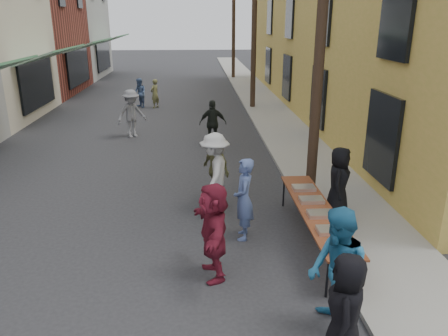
{
  "coord_description": "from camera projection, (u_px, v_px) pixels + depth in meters",
  "views": [
    {
      "loc": [
        1.41,
        -7.35,
        4.44
      ],
      "look_at": [
        1.98,
        1.77,
        1.3
      ],
      "focal_mm": 35.0,
      "sensor_mm": 36.0,
      "label": 1
    }
  ],
  "objects": [
    {
      "name": "ground",
      "position": [
        126.0,
        265.0,
        8.3
      ],
      "size": [
        120.0,
        120.0,
        0.0
      ],
      "primitive_type": "plane",
      "color": "#28282B",
      "rests_on": "ground"
    },
    {
      "name": "sidewalk",
      "position": [
        266.0,
        107.0,
        22.74
      ],
      "size": [
        2.2,
        60.0,
        0.1
      ],
      "primitive_type": "cube",
      "color": "gray",
      "rests_on": "ground"
    },
    {
      "name": "building_ochre",
      "position": [
        401.0,
        6.0,
        20.55
      ],
      "size": [
        10.0,
        28.0,
        10.0
      ],
      "primitive_type": "cube",
      "color": "#B49F40",
      "rests_on": "ground"
    },
    {
      "name": "utility_pole_near",
      "position": [
        322.0,
        16.0,
        9.92
      ],
      "size": [
        0.26,
        0.26,
        9.0
      ],
      "primitive_type": "cylinder",
      "color": "#2D2116",
      "rests_on": "ground"
    },
    {
      "name": "utility_pole_mid",
      "position": [
        254.0,
        17.0,
        21.25
      ],
      "size": [
        0.26,
        0.26,
        9.0
      ],
      "primitive_type": "cylinder",
      "color": "#2D2116",
      "rests_on": "ground"
    },
    {
      "name": "utility_pole_far",
      "position": [
        234.0,
        17.0,
        32.58
      ],
      "size": [
        0.26,
        0.26,
        9.0
      ],
      "primitive_type": "cylinder",
      "color": "#2D2116",
      "rests_on": "ground"
    },
    {
      "name": "serving_table",
      "position": [
        316.0,
        211.0,
        8.9
      ],
      "size": [
        0.7,
        4.0,
        0.75
      ],
      "color": "brown",
      "rests_on": "ground"
    },
    {
      "name": "catering_tray_sausage",
      "position": [
        342.0,
        248.0,
        7.32
      ],
      "size": [
        0.5,
        0.33,
        0.08
      ],
      "primitive_type": "cube",
      "color": "maroon",
      "rests_on": "serving_table"
    },
    {
      "name": "catering_tray_foil_b",
      "position": [
        331.0,
        230.0,
        7.94
      ],
      "size": [
        0.5,
        0.33,
        0.08
      ],
      "primitive_type": "cube",
      "color": "#B2B2B7",
      "rests_on": "serving_table"
    },
    {
      "name": "catering_tray_buns",
      "position": [
        320.0,
        214.0,
        8.6
      ],
      "size": [
        0.5,
        0.33,
        0.08
      ],
      "primitive_type": "cube",
      "color": "tan",
      "rests_on": "serving_table"
    },
    {
      "name": "catering_tray_foil_d",
      "position": [
        311.0,
        200.0,
        9.26
      ],
      "size": [
        0.5,
        0.33,
        0.08
      ],
      "primitive_type": "cube",
      "color": "#B2B2B7",
      "rests_on": "serving_table"
    },
    {
      "name": "catering_tray_buns_end",
      "position": [
        304.0,
        188.0,
        9.92
      ],
      "size": [
        0.5,
        0.33,
        0.08
      ],
      "primitive_type": "cube",
      "color": "tan",
      "rests_on": "serving_table"
    },
    {
      "name": "condiment_jar_a",
      "position": [
        335.0,
        258.0,
        7.03
      ],
      "size": [
        0.07,
        0.07,
        0.08
      ],
      "primitive_type": "cylinder",
      "color": "#A57F26",
      "rests_on": "serving_table"
    },
    {
      "name": "condiment_jar_b",
      "position": [
        333.0,
        254.0,
        7.12
      ],
      "size": [
        0.07,
        0.07,
        0.08
      ],
      "primitive_type": "cylinder",
      "color": "#A57F26",
      "rests_on": "serving_table"
    },
    {
      "name": "condiment_jar_c",
      "position": [
        331.0,
        251.0,
        7.21
      ],
      "size": [
        0.07,
        0.07,
        0.08
      ],
      "primitive_type": "cylinder",
      "color": "#A57F26",
      "rests_on": "serving_table"
    },
    {
      "name": "cup_stack",
      "position": [
        359.0,
        254.0,
        7.09
      ],
      "size": [
        0.08,
        0.08,
        0.12
      ],
      "primitive_type": "cylinder",
      "color": "tan",
      "rests_on": "serving_table"
    },
    {
      "name": "guest_front_a",
      "position": [
        345.0,
        312.0,
        5.67
      ],
      "size": [
        0.75,
        0.93,
        1.65
      ],
      "primitive_type": "imported",
      "rotation": [
        0.0,
        0.0,
        -1.89
      ],
      "color": "black",
      "rests_on": "ground"
    },
    {
      "name": "guest_front_b",
      "position": [
        244.0,
        199.0,
        9.06
      ],
      "size": [
        0.48,
        0.68,
        1.76
      ],
      "primitive_type": "imported",
      "rotation": [
        0.0,
        0.0,
        -1.66
      ],
      "color": "#4F6299",
      "rests_on": "ground"
    },
    {
      "name": "guest_front_c",
      "position": [
        337.0,
        273.0,
        6.24
      ],
      "size": [
        0.81,
        1.01,
        1.97
      ],
      "primitive_type": "imported",
      "rotation": [
        0.0,
        0.0,
        -1.5
      ],
      "color": "teal",
      "rests_on": "ground"
    },
    {
      "name": "guest_front_d",
      "position": [
        215.0,
        173.0,
        10.39
      ],
      "size": [
        0.95,
        1.36,
        1.93
      ],
      "primitive_type": "imported",
      "rotation": [
        0.0,
        0.0,
        -1.78
      ],
      "color": "silver",
      "rests_on": "ground"
    },
    {
      "name": "guest_front_e",
      "position": [
        216.0,
        170.0,
        10.97
      ],
      "size": [
        0.88,
        1.05,
        1.68
      ],
      "primitive_type": "imported",
      "rotation": [
        0.0,
        0.0,
        -0.99
      ],
      "color": "olive",
      "rests_on": "ground"
    },
    {
      "name": "guest_queue_back",
      "position": [
        213.0,
        231.0,
        7.68
      ],
      "size": [
        0.72,
        1.71,
        1.79
      ],
      "primitive_type": "imported",
      "rotation": [
        0.0,
        0.0,
        -1.45
      ],
      "color": "maroon",
      "rests_on": "ground"
    },
    {
      "name": "server",
      "position": [
        339.0,
        182.0,
        9.94
      ],
      "size": [
        0.8,
        0.94,
        1.63
      ],
      "primitive_type": "imported",
      "rotation": [
        0.0,
        0.0,
        1.15
      ],
      "color": "black",
      "rests_on": "sidewalk"
    },
    {
      "name": "passerby_left",
      "position": [
        132.0,
        114.0,
        16.94
      ],
      "size": [
        1.38,
        1.26,
        1.87
      ],
      "primitive_type": "imported",
      "rotation": [
        0.0,
        0.0,
        0.61
      ],
      "color": "slate",
      "rests_on": "ground"
    },
    {
      "name": "passerby_mid",
      "position": [
        213.0,
        123.0,
        15.82
      ],
      "size": [
        0.99,
        0.43,
        1.68
      ],
      "primitive_type": "imported",
      "rotation": [
        0.0,
        0.0,
        3.12
      ],
      "color": "black",
      "rests_on": "ground"
    },
    {
      "name": "passerby_right",
      "position": [
        155.0,
        94.0,
        22.61
      ],
      "size": [
        0.6,
        0.65,
        1.49
      ],
      "primitive_type": "imported",
      "rotation": [
        0.0,
        0.0,
        4.11
      ],
      "color": "olive",
      "rests_on": "ground"
    },
    {
      "name": "passerby_far",
      "position": [
        140.0,
        93.0,
        22.7
      ],
      "size": [
        0.89,
        0.93,
        1.52
      ],
      "primitive_type": "imported",
      "rotation": [
        0.0,
        0.0,
        5.3
      ],
      "color": "#4C6593",
      "rests_on": "ground"
    }
  ]
}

